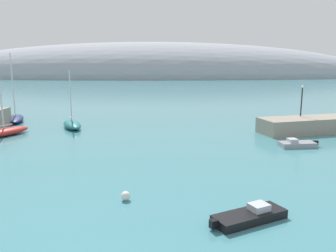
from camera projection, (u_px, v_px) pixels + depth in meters
name	position (u px, v px, depth m)	size (l,w,h in m)	color
breakwater_rocks	(329.00, 124.00, 45.32)	(19.59, 4.21, 1.96)	gray
distant_ridge	(151.00, 77.00, 195.16)	(262.64, 67.36, 39.24)	#999EA8
sailboat_navy_near_shore	(16.00, 118.00, 52.43)	(4.60, 7.63, 10.40)	navy
sailboat_red_mid_mooring	(4.00, 132.00, 42.34)	(5.36, 6.99, 7.96)	red
sailboat_teal_outer_mooring	(72.00, 124.00, 47.22)	(4.49, 6.50, 8.06)	#1E6B70
motorboat_grey_foreground	(297.00, 144.00, 36.98)	(4.32, 2.04, 0.94)	gray
motorboat_black_alongside_breakwater	(250.00, 216.00, 19.92)	(4.95, 3.37, 0.92)	black
mooring_buoy_white	(126.00, 196.00, 22.79)	(0.63, 0.63, 0.63)	silver
harbor_lamp_post	(302.00, 97.00, 44.83)	(0.36, 0.36, 4.12)	black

